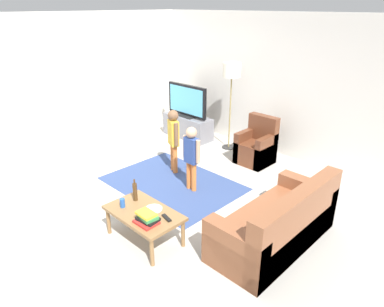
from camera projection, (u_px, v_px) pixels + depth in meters
The scene contains 17 objects.
ground at pixel (165, 203), 5.37m from camera, with size 7.80×7.80×0.00m, color #B2ADA3.
wall_back at pixel (278, 86), 6.79m from camera, with size 6.00×0.12×2.70m, color silver.
wall_left at pixel (60, 86), 6.76m from camera, with size 0.12×6.00×2.70m, color silver.
area_rug at pixel (173, 183), 5.95m from camera, with size 2.20×1.60×0.01m, color #33477A.
tv_stand at pixel (188, 127), 7.94m from camera, with size 1.20×0.44×0.50m.
tv at pixel (187, 101), 7.69m from camera, with size 1.10×0.28×0.71m.
couch at pixel (280, 226), 4.32m from camera, with size 0.80×1.80×0.86m.
armchair at pixel (257, 148), 6.65m from camera, with size 0.60×0.60×0.90m.
floor_lamp at pixel (232, 75), 6.83m from camera, with size 0.36×0.36×1.78m.
child_near_tv at pixel (173, 135), 6.12m from camera, with size 0.36×0.23×1.16m.
child_center at pixel (191, 153), 5.51m from camera, with size 0.36×0.17×1.08m.
coffee_table at pixel (144, 215), 4.40m from camera, with size 1.00×0.60×0.42m.
book_stack at pixel (147, 218), 4.14m from camera, with size 0.28×0.24×0.14m.
bottle at pixel (135, 191), 4.59m from camera, with size 0.06×0.06×0.31m.
tv_remote at pixel (167, 218), 4.24m from camera, with size 0.17×0.05×0.02m, color black.
soda_can at pixel (122, 203), 4.46m from camera, with size 0.07×0.07×0.12m, color #2659B2.
plate at pixel (154, 209), 4.43m from camera, with size 0.22×0.22×0.02m.
Camera 1 is at (3.55, -3.00, 2.83)m, focal length 32.62 mm.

